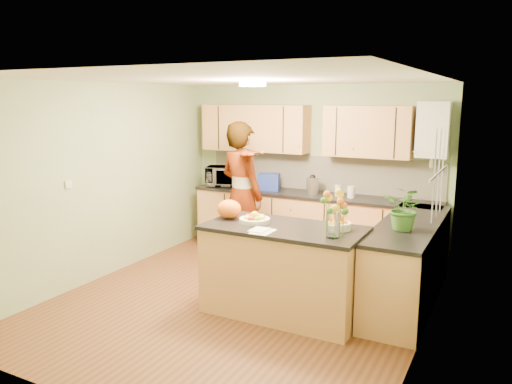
% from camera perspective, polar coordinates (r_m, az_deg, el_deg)
% --- Properties ---
extents(floor, '(4.50, 4.50, 0.00)m').
position_cam_1_polar(floor, '(5.88, -1.76, -12.35)').
color(floor, '#573118').
rests_on(floor, ground).
extents(ceiling, '(4.00, 4.50, 0.02)m').
position_cam_1_polar(ceiling, '(5.42, -1.92, 12.79)').
color(ceiling, silver).
rests_on(ceiling, wall_back).
extents(wall_back, '(4.00, 0.02, 2.50)m').
position_cam_1_polar(wall_back, '(7.53, 6.58, 2.59)').
color(wall_back, '#8D9E70').
rests_on(wall_back, floor).
extents(wall_front, '(4.00, 0.02, 2.50)m').
position_cam_1_polar(wall_front, '(3.77, -18.91, -6.06)').
color(wall_front, '#8D9E70').
rests_on(wall_front, floor).
extents(wall_left, '(0.02, 4.50, 2.50)m').
position_cam_1_polar(wall_left, '(6.71, -16.90, 1.21)').
color(wall_left, '#8D9E70').
rests_on(wall_left, floor).
extents(wall_right, '(0.02, 4.50, 2.50)m').
position_cam_1_polar(wall_right, '(4.88, 19.14, -2.35)').
color(wall_right, '#8D9E70').
rests_on(wall_right, floor).
extents(back_counter, '(3.64, 0.62, 0.94)m').
position_cam_1_polar(back_counter, '(7.37, 6.34, -3.76)').
color(back_counter, tan).
rests_on(back_counter, floor).
extents(right_counter, '(0.62, 2.24, 0.94)m').
position_cam_1_polar(right_counter, '(5.94, 17.03, -7.75)').
color(right_counter, tan).
rests_on(right_counter, floor).
extents(splashback, '(3.60, 0.02, 0.52)m').
position_cam_1_polar(splashback, '(7.49, 7.25, 2.14)').
color(splashback, beige).
rests_on(splashback, back_counter).
extents(upper_cabinets, '(3.20, 0.34, 0.70)m').
position_cam_1_polar(upper_cabinets, '(7.38, 4.92, 7.14)').
color(upper_cabinets, tan).
rests_on(upper_cabinets, wall_back).
extents(boiler, '(0.40, 0.30, 0.86)m').
position_cam_1_polar(boiler, '(6.89, 19.62, 6.70)').
color(boiler, silver).
rests_on(boiler, wall_back).
extents(window_right, '(0.01, 1.30, 1.05)m').
position_cam_1_polar(window_right, '(5.41, 20.21, 2.05)').
color(window_right, silver).
rests_on(window_right, wall_right).
extents(light_switch, '(0.02, 0.09, 0.09)m').
position_cam_1_polar(light_switch, '(6.28, -20.64, 0.83)').
color(light_switch, silver).
rests_on(light_switch, wall_left).
extents(ceiling_lamp, '(0.30, 0.30, 0.07)m').
position_cam_1_polar(ceiling_lamp, '(5.68, -0.39, 12.30)').
color(ceiling_lamp, '#FFEABF').
rests_on(ceiling_lamp, ceiling).
extents(peninsula_island, '(1.69, 0.86, 0.97)m').
position_cam_1_polar(peninsula_island, '(5.43, 3.16, -8.88)').
color(peninsula_island, tan).
rests_on(peninsula_island, floor).
extents(fruit_dish, '(0.33, 0.33, 0.12)m').
position_cam_1_polar(fruit_dish, '(5.42, -0.16, -3.03)').
color(fruit_dish, beige).
rests_on(fruit_dish, peninsula_island).
extents(orange_bowl, '(0.26, 0.26, 0.15)m').
position_cam_1_polar(orange_bowl, '(5.21, 9.44, -3.55)').
color(orange_bowl, beige).
rests_on(orange_bowl, peninsula_island).
extents(flower_vase, '(0.29, 0.29, 0.53)m').
position_cam_1_polar(flower_vase, '(4.83, 8.88, -1.14)').
color(flower_vase, silver).
rests_on(flower_vase, peninsula_island).
extents(orange_bag, '(0.31, 0.27, 0.21)m').
position_cam_1_polar(orange_bag, '(5.62, -3.08, -1.95)').
color(orange_bag, orange).
rests_on(orange_bag, peninsula_island).
extents(papers, '(0.20, 0.27, 0.01)m').
position_cam_1_polar(papers, '(5.06, 0.78, -4.51)').
color(papers, white).
rests_on(papers, peninsula_island).
extents(violinist, '(0.85, 0.70, 2.00)m').
position_cam_1_polar(violinist, '(6.80, -1.65, -0.35)').
color(violinist, tan).
rests_on(violinist, floor).
extents(violin, '(0.61, 0.53, 0.15)m').
position_cam_1_polar(violin, '(6.42, -1.08, 4.42)').
color(violin, '#571605').
rests_on(violin, violinist).
extents(microwave, '(0.65, 0.54, 0.31)m').
position_cam_1_polar(microwave, '(7.85, -3.57, 1.82)').
color(microwave, silver).
rests_on(microwave, back_counter).
extents(blue_box, '(0.36, 0.31, 0.25)m').
position_cam_1_polar(blue_box, '(7.49, 1.49, 1.17)').
color(blue_box, navy).
rests_on(blue_box, back_counter).
extents(kettle, '(0.17, 0.17, 0.32)m').
position_cam_1_polar(kettle, '(7.25, 6.47, 0.85)').
color(kettle, '#B4B5B9').
rests_on(kettle, back_counter).
extents(jar_cream, '(0.12, 0.12, 0.15)m').
position_cam_1_polar(jar_cream, '(7.14, 9.39, 0.17)').
color(jar_cream, beige).
rests_on(jar_cream, back_counter).
extents(jar_white, '(0.12, 0.12, 0.16)m').
position_cam_1_polar(jar_white, '(7.03, 10.82, -0.00)').
color(jar_white, silver).
rests_on(jar_white, back_counter).
extents(potted_plant, '(0.50, 0.46, 0.47)m').
position_cam_1_polar(potted_plant, '(5.40, 16.72, -1.79)').
color(potted_plant, '#376D24').
rests_on(potted_plant, right_counter).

